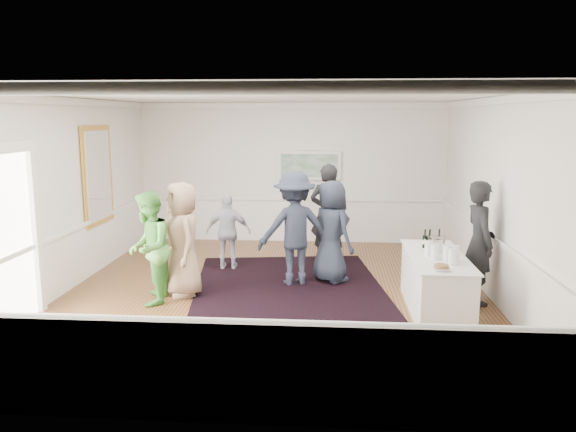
# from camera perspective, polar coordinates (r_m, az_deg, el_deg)

# --- Properties ---
(floor) EXTENTS (8.00, 8.00, 0.00)m
(floor) POSITION_cam_1_polar(r_m,az_deg,el_deg) (9.36, -1.32, -7.87)
(floor) COLOR brown
(floor) RESTS_ON ground
(ceiling) EXTENTS (7.00, 8.00, 0.02)m
(ceiling) POSITION_cam_1_polar(r_m,az_deg,el_deg) (8.91, -1.41, 12.11)
(ceiling) COLOR white
(ceiling) RESTS_ON wall_back
(wall_left) EXTENTS (0.02, 8.00, 3.20)m
(wall_left) POSITION_cam_1_polar(r_m,az_deg,el_deg) (9.97, -21.83, 1.95)
(wall_left) COLOR white
(wall_left) RESTS_ON floor
(wall_right) EXTENTS (0.02, 8.00, 3.20)m
(wall_right) POSITION_cam_1_polar(r_m,az_deg,el_deg) (9.33, 20.57, 1.52)
(wall_right) COLOR white
(wall_right) RESTS_ON floor
(wall_back) EXTENTS (7.00, 0.02, 3.20)m
(wall_back) POSITION_cam_1_polar(r_m,az_deg,el_deg) (12.95, 0.39, 4.41)
(wall_back) COLOR white
(wall_back) RESTS_ON floor
(wall_front) EXTENTS (7.00, 0.02, 3.20)m
(wall_front) POSITION_cam_1_polar(r_m,az_deg,el_deg) (5.10, -5.82, -4.59)
(wall_front) COLOR white
(wall_front) RESTS_ON floor
(wainscoting) EXTENTS (7.00, 8.00, 1.00)m
(wainscoting) POSITION_cam_1_polar(r_m,az_deg,el_deg) (9.22, -1.34, -4.91)
(wainscoting) COLOR white
(wainscoting) RESTS_ON floor
(mirror) EXTENTS (0.05, 1.25, 1.85)m
(mirror) POSITION_cam_1_polar(r_m,az_deg,el_deg) (11.10, -18.74, 3.95)
(mirror) COLOR gold
(mirror) RESTS_ON wall_left
(doorway) EXTENTS (0.10, 1.78, 2.56)m
(doorway) POSITION_cam_1_polar(r_m,az_deg,el_deg) (8.33, -27.10, -1.20)
(doorway) COLOR white
(doorway) RESTS_ON wall_left
(landscape_painting) EXTENTS (1.44, 0.06, 0.66)m
(landscape_painting) POSITION_cam_1_polar(r_m,az_deg,el_deg) (12.86, 2.16, 5.16)
(landscape_painting) COLOR white
(landscape_painting) RESTS_ON wall_back
(area_rug) EXTENTS (3.70, 4.54, 0.02)m
(area_rug) POSITION_cam_1_polar(r_m,az_deg,el_deg) (9.65, 0.10, -7.24)
(area_rug) COLOR black
(area_rug) RESTS_ON floor
(serving_table) EXTENTS (0.81, 2.13, 0.86)m
(serving_table) POSITION_cam_1_polar(r_m,az_deg,el_deg) (8.69, 14.77, -6.63)
(serving_table) COLOR silver
(serving_table) RESTS_ON floor
(bartender) EXTENTS (0.53, 0.75, 1.92)m
(bartender) POSITION_cam_1_polar(r_m,az_deg,el_deg) (9.17, 18.87, -2.58)
(bartender) COLOR black
(bartender) RESTS_ON floor
(guest_tan) EXTENTS (0.96, 1.08, 1.86)m
(guest_tan) POSITION_cam_1_polar(r_m,az_deg,el_deg) (9.22, -10.63, -2.34)
(guest_tan) COLOR #9F7F63
(guest_tan) RESTS_ON floor
(guest_green) EXTENTS (0.77, 0.94, 1.76)m
(guest_green) POSITION_cam_1_polar(r_m,az_deg,el_deg) (8.93, -13.96, -3.18)
(guest_green) COLOR #52A843
(guest_green) RESTS_ON floor
(guest_lilac) EXTENTS (0.87, 0.41, 1.45)m
(guest_lilac) POSITION_cam_1_polar(r_m,az_deg,el_deg) (10.71, -6.09, -1.61)
(guest_lilac) COLOR #AFA9BD
(guest_lilac) RESTS_ON floor
(guest_dark_a) EXTENTS (1.44, 1.09, 1.97)m
(guest_dark_a) POSITION_cam_1_polar(r_m,az_deg,el_deg) (9.65, 0.67, -1.27)
(guest_dark_a) COLOR #212838
(guest_dark_a) RESTS_ON floor
(guest_dark_b) EXTENTS (0.82, 0.64, 1.99)m
(guest_dark_b) POSITION_cam_1_polar(r_m,az_deg,el_deg) (10.97, 4.09, 0.15)
(guest_dark_b) COLOR black
(guest_dark_b) RESTS_ON floor
(guest_navy) EXTENTS (1.01, 1.04, 1.80)m
(guest_navy) POSITION_cam_1_polar(r_m,az_deg,el_deg) (9.83, 4.43, -1.60)
(guest_navy) COLOR #212838
(guest_navy) RESTS_ON floor
(wine_bottles) EXTENTS (0.30, 0.21, 0.31)m
(wine_bottles) POSITION_cam_1_polar(r_m,az_deg,el_deg) (8.99, 14.46, -2.22)
(wine_bottles) COLOR black
(wine_bottles) RESTS_ON serving_table
(juice_pitchers) EXTENTS (0.44, 0.58, 0.24)m
(juice_pitchers) POSITION_cam_1_polar(r_m,az_deg,el_deg) (8.29, 15.52, -3.57)
(juice_pitchers) COLOR #7CB340
(juice_pitchers) RESTS_ON serving_table
(ice_bucket) EXTENTS (0.26, 0.26, 0.25)m
(ice_bucket) POSITION_cam_1_polar(r_m,az_deg,el_deg) (8.76, 14.86, -2.83)
(ice_bucket) COLOR silver
(ice_bucket) RESTS_ON serving_table
(nut_bowl) EXTENTS (0.23, 0.23, 0.08)m
(nut_bowl) POSITION_cam_1_polar(r_m,az_deg,el_deg) (7.77, 15.32, -5.10)
(nut_bowl) COLOR white
(nut_bowl) RESTS_ON serving_table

